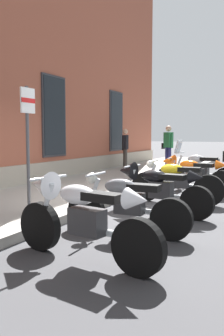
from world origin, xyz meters
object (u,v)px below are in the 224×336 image
object	(u,v)px
motorcycle_silver_touring	(203,168)
motorcycle_black_sport	(155,186)
motorcycle_grey_naked	(125,204)
motorcycle_white_sport	(79,214)
pedestrian_striped_shirt	(168,144)
parking_sign	(28,131)
motorcycle_orange_sport	(190,173)
pedestrian_dark_jacket	(125,147)
motorcycle_yellow_naked	(176,182)

from	to	relation	value
motorcycle_silver_touring	motorcycle_black_sport	bearing A→B (deg)	178.24
motorcycle_grey_naked	motorcycle_white_sport	bearing A→B (deg)	177.41
pedestrian_striped_shirt	parking_sign	distance (m)	8.80
motorcycle_white_sport	motorcycle_silver_touring	world-z (taller)	motorcycle_silver_touring
motorcycle_white_sport	motorcycle_black_sport	xyz separation A→B (m)	(2.74, -0.01, -0.03)
motorcycle_white_sport	motorcycle_silver_touring	size ratio (longest dim) A/B	1.00
motorcycle_white_sport	parking_sign	distance (m)	2.55
motorcycle_grey_naked	motorcycle_black_sport	world-z (taller)	motorcycle_black_sport
motorcycle_orange_sport	pedestrian_dark_jacket	xyz separation A→B (m)	(3.99, 3.61, 0.50)
motorcycle_white_sport	motorcycle_silver_touring	distance (m)	6.66
motorcycle_silver_touring	pedestrian_dark_jacket	size ratio (longest dim) A/B	1.34
motorcycle_orange_sport	parking_sign	bearing A→B (deg)	154.50
motorcycle_black_sport	motorcycle_silver_touring	size ratio (longest dim) A/B	0.99
motorcycle_grey_naked	pedestrian_striped_shirt	xyz separation A→B (m)	(8.90, 2.06, 0.66)
motorcycle_yellow_naked	motorcycle_orange_sport	distance (m)	1.43
motorcycle_black_sport	pedestrian_dark_jacket	world-z (taller)	pedestrian_dark_jacket
pedestrian_striped_shirt	motorcycle_orange_sport	bearing A→B (deg)	-156.70
pedestrian_dark_jacket	pedestrian_striped_shirt	distance (m)	1.74
motorcycle_silver_touring	pedestrian_striped_shirt	distance (m)	4.14
motorcycle_silver_touring	pedestrian_striped_shirt	xyz separation A→B (m)	(3.51, 2.13, 0.56)
motorcycle_grey_naked	pedestrian_striped_shirt	world-z (taller)	pedestrian_striped_shirt
motorcycle_orange_sport	motorcycle_white_sport	bearing A→B (deg)	179.54
motorcycle_white_sport	motorcycle_grey_naked	xyz separation A→B (m)	(1.27, -0.06, -0.10)
motorcycle_orange_sport	pedestrian_dark_jacket	size ratio (longest dim) A/B	1.32
parking_sign	motorcycle_orange_sport	bearing A→B (deg)	-25.50
pedestrian_striped_shirt	parking_sign	size ratio (longest dim) A/B	0.78
motorcycle_white_sport	pedestrian_striped_shirt	size ratio (longest dim) A/B	1.24
pedestrian_dark_jacket	parking_sign	size ratio (longest dim) A/B	0.72
pedestrian_striped_shirt	parking_sign	xyz separation A→B (m)	(-8.79, -0.11, 0.47)
motorcycle_white_sport	pedestrian_dark_jacket	distance (m)	10.08
motorcycle_yellow_naked	pedestrian_striped_shirt	distance (m)	6.54
motorcycle_silver_touring	parking_sign	bearing A→B (deg)	159.09
motorcycle_yellow_naked	motorcycle_black_sport	bearing A→B (deg)	177.42
motorcycle_white_sport	parking_sign	world-z (taller)	parking_sign
motorcycle_black_sport	motorcycle_grey_naked	bearing A→B (deg)	-178.20
parking_sign	motorcycle_black_sport	bearing A→B (deg)	-54.30
motorcycle_black_sport	pedestrian_dark_jacket	xyz separation A→B (m)	(6.67, 3.58, 0.51)
motorcycle_yellow_naked	motorcycle_silver_touring	size ratio (longest dim) A/B	0.97
motorcycle_black_sport	parking_sign	xyz separation A→B (m)	(-1.36, 1.90, 1.06)
motorcycle_black_sport	motorcycle_silver_touring	world-z (taller)	motorcycle_silver_touring
pedestrian_dark_jacket	motorcycle_white_sport	bearing A→B (deg)	-159.25
motorcycle_white_sport	pedestrian_dark_jacket	world-z (taller)	pedestrian_dark_jacket
motorcycle_white_sport	motorcycle_black_sport	distance (m)	2.74
motorcycle_white_sport	pedestrian_striped_shirt	distance (m)	10.38
pedestrian_dark_jacket	motorcycle_silver_touring	bearing A→B (deg)	-126.70
motorcycle_black_sport	motorcycle_yellow_naked	size ratio (longest dim) A/B	1.02
motorcycle_yellow_naked	motorcycle_silver_touring	distance (m)	2.66
parking_sign	motorcycle_silver_touring	bearing A→B (deg)	-20.91
motorcycle_orange_sport	motorcycle_silver_touring	bearing A→B (deg)	-4.07
motorcycle_white_sport	motorcycle_grey_naked	bearing A→B (deg)	-2.59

